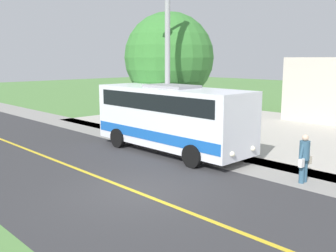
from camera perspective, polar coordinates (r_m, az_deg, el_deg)
name	(u,v)px	position (r m, az deg, el deg)	size (l,w,h in m)	color
ground_plane	(136,192)	(12.31, -4.69, -9.70)	(120.00, 120.00, 0.00)	#548442
road_surface	(136,192)	(12.31, -4.69, -9.68)	(8.00, 100.00, 0.01)	#333335
sidewalk	(236,162)	(15.94, 10.03, -5.22)	(2.40, 100.00, 0.01)	gray
road_centre_line	(136,192)	(12.31, -4.69, -9.66)	(0.16, 100.00, 0.00)	gold
shuttle_bus_front	(171,116)	(17.05, 0.51, 1.56)	(2.64, 7.76, 3.00)	white
pedestrian_with_bags	(304,157)	(13.71, 19.45, -4.35)	(0.72, 0.34, 1.65)	#335972
street_light_pole	(165,54)	(17.69, -0.38, 10.51)	(1.97, 0.24, 7.80)	#9E9EA3
tree_curbside	(169,58)	(21.17, 0.15, 10.03)	(4.83, 4.83, 6.59)	#4C3826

